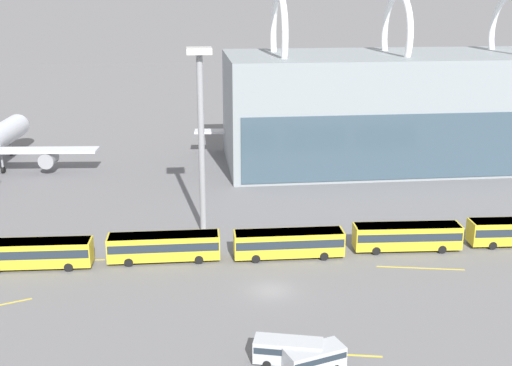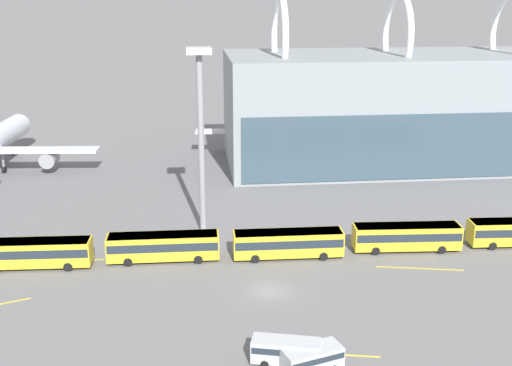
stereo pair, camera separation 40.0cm
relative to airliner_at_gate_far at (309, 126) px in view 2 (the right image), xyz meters
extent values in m
plane|color=slate|center=(-14.79, -57.73, -5.15)|extent=(440.00, 440.00, 0.00)
torus|color=white|center=(-7.01, -8.82, 17.16)|extent=(1.10, 14.69, 14.69)
torus|color=white|center=(13.31, -8.82, 17.16)|extent=(1.10, 14.69, 14.69)
torus|color=white|center=(33.62, -8.82, 17.16)|extent=(1.10, 14.69, 14.69)
sphere|color=silver|center=(-55.27, 8.92, -0.45)|extent=(4.16, 4.16, 4.16)
cylinder|color=gray|center=(-46.18, -9.50, -2.74)|extent=(2.89, 3.94, 2.59)
cylinder|color=gray|center=(-55.69, 3.77, -2.74)|extent=(0.36, 0.36, 3.72)
cylinder|color=black|center=(-55.69, 3.77, -4.60)|extent=(0.54, 1.13, 1.10)
cylinder|color=gray|center=(-53.96, -8.86, -2.74)|extent=(0.36, 0.36, 3.72)
cylinder|color=black|center=(-53.96, -8.86, -4.60)|extent=(0.54, 1.13, 1.10)
cylinder|color=silver|center=(0.10, 1.36, 0.01)|extent=(7.29, 34.06, 4.77)
sphere|color=silver|center=(1.37, 18.22, 0.01)|extent=(4.67, 4.67, 4.67)
cone|color=silver|center=(-1.17, -15.49, 0.01)|extent=(5.07, 7.74, 4.53)
cube|color=silver|center=(-0.05, -0.69, -0.83)|extent=(42.85, 6.53, 0.35)
cylinder|color=gray|center=(-11.98, 0.21, -2.26)|extent=(2.61, 3.37, 2.38)
cylinder|color=gray|center=(11.88, -1.59, -2.26)|extent=(2.61, 3.37, 2.38)
cube|color=#1E4799|center=(-1.10, -14.67, 5.26)|extent=(0.88, 6.37, 9.08)
cube|color=silver|center=(-1.10, -14.67, 0.48)|extent=(12.60, 4.12, 0.28)
cylinder|color=gray|center=(0.95, 12.67, -2.53)|extent=(0.36, 0.36, 4.13)
cylinder|color=black|center=(0.95, 12.67, -4.60)|extent=(0.53, 1.13, 1.10)
cylinder|color=gray|center=(-3.14, -0.46, -2.53)|extent=(0.36, 0.36, 4.13)
cylinder|color=black|center=(-3.14, -0.46, -4.60)|extent=(0.53, 1.13, 1.10)
cylinder|color=gray|center=(3.04, -0.92, -2.53)|extent=(0.36, 0.36, 4.13)
cylinder|color=black|center=(3.04, -0.92, -4.60)|extent=(0.53, 1.13, 1.10)
cube|color=gold|center=(-40.24, -49.15, -3.38)|extent=(12.79, 3.27, 2.79)
cube|color=#232D38|center=(-40.24, -49.15, -3.10)|extent=(12.53, 3.29, 0.98)
cube|color=silver|center=(-40.24, -49.15, -2.04)|extent=(12.40, 3.17, 0.12)
cylinder|color=black|center=(-36.25, -48.04, -4.65)|extent=(1.01, 0.34, 1.00)
cylinder|color=black|center=(-36.36, -50.58, -4.65)|extent=(1.01, 0.34, 1.00)
cylinder|color=black|center=(-44.11, -47.71, -4.65)|extent=(1.01, 0.34, 1.00)
cube|color=gold|center=(-25.92, -48.78, -3.38)|extent=(12.73, 2.95, 2.79)
cube|color=#232D38|center=(-25.92, -48.78, -3.10)|extent=(12.47, 2.97, 0.98)
cube|color=silver|center=(-25.92, -48.78, -2.04)|extent=(12.34, 2.86, 0.12)
cylinder|color=black|center=(-21.97, -47.58, -4.65)|extent=(1.00, 0.32, 1.00)
cylinder|color=black|center=(-22.01, -50.12, -4.65)|extent=(1.00, 0.32, 1.00)
cylinder|color=black|center=(-29.83, -47.45, -4.65)|extent=(1.00, 0.32, 1.00)
cylinder|color=black|center=(-29.87, -49.99, -4.65)|extent=(1.00, 0.32, 1.00)
cube|color=gold|center=(-11.61, -49.40, -3.38)|extent=(12.73, 2.98, 2.79)
cube|color=#232D38|center=(-11.61, -49.40, -3.10)|extent=(12.48, 3.01, 0.98)
cube|color=silver|center=(-11.61, -49.40, -2.04)|extent=(12.35, 2.89, 0.12)
cylinder|color=black|center=(-7.65, -48.20, -4.65)|extent=(1.01, 0.32, 1.00)
cylinder|color=black|center=(-7.70, -50.74, -4.65)|extent=(1.01, 0.32, 1.00)
cylinder|color=black|center=(-15.51, -48.05, -4.65)|extent=(1.01, 0.32, 1.00)
cylinder|color=black|center=(-15.56, -50.59, -4.65)|extent=(1.01, 0.32, 1.00)
cube|color=gold|center=(2.71, -48.82, -3.38)|extent=(12.82, 3.46, 2.79)
cube|color=#232D38|center=(2.71, -48.82, -3.10)|extent=(12.57, 3.47, 0.98)
cube|color=silver|center=(2.71, -48.82, -2.04)|extent=(12.43, 3.35, 0.12)
cylinder|color=black|center=(6.71, -47.78, -4.65)|extent=(1.02, 0.36, 1.00)
cylinder|color=black|center=(6.56, -50.32, -4.65)|extent=(1.02, 0.36, 1.00)
cylinder|color=black|center=(-1.15, -47.33, -4.65)|extent=(1.02, 0.36, 1.00)
cylinder|color=black|center=(-1.29, -49.87, -4.65)|extent=(1.02, 0.36, 1.00)
cylinder|color=black|center=(13.16, -47.33, -4.65)|extent=(1.01, 0.35, 1.00)
cylinder|color=black|center=(13.03, -49.86, -4.65)|extent=(1.01, 0.35, 1.00)
cube|color=#B2B7BC|center=(-15.21, -71.29, -3.90)|extent=(5.99, 3.37, 1.90)
cube|color=#232D38|center=(-15.21, -71.29, -3.60)|extent=(5.83, 3.34, 0.57)
cylinder|color=black|center=(-13.38, -70.84, -4.80)|extent=(0.73, 0.40, 0.70)
cylinder|color=black|center=(-16.56, -69.97, -4.80)|extent=(0.73, 0.40, 0.70)
cylinder|color=black|center=(-17.03, -71.74, -4.80)|extent=(0.73, 0.40, 0.70)
cube|color=#B2B7BC|center=(-13.22, -72.47, -3.99)|extent=(5.31, 3.49, 1.73)
cube|color=#232D38|center=(-13.22, -72.47, -3.71)|extent=(5.17, 3.47, 0.52)
cylinder|color=black|center=(-12.17, -71.09, -4.80)|extent=(0.73, 0.42, 0.70)
cylinder|color=black|center=(-14.88, -71.94, -4.80)|extent=(0.73, 0.42, 0.70)
cylinder|color=gray|center=(-21.15, -39.89, 6.14)|extent=(0.78, 0.78, 22.58)
cube|color=silver|center=(-21.15, -39.89, 17.73)|extent=(3.01, 3.01, 0.75)
cube|color=yellow|center=(-10.63, -70.41, -5.15)|extent=(7.19, 1.77, 0.01)
cube|color=yellow|center=(-37.58, -47.52, -5.15)|extent=(9.65, 0.80, 0.01)
cube|color=yellow|center=(2.55, -54.10, -5.15)|extent=(9.53, 2.26, 0.01)
camera|label=1|loc=(-23.07, -117.40, 24.71)|focal=45.00mm
camera|label=2|loc=(-22.67, -117.44, 24.71)|focal=45.00mm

